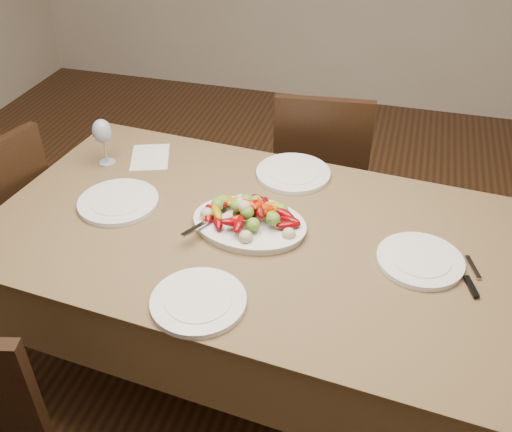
{
  "coord_description": "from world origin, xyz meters",
  "views": [
    {
      "loc": [
        0.52,
        -1.28,
        1.94
      ],
      "look_at": [
        0.11,
        0.2,
        0.82
      ],
      "focal_mm": 40.0,
      "sensor_mm": 36.0,
      "label": 1
    }
  ],
  "objects_px": {
    "dining_table": "(256,310)",
    "chair_far": "(321,173)",
    "wine_glass": "(104,141)",
    "plate_left": "(118,202)",
    "plate_right": "(420,261)",
    "plate_near": "(198,302)",
    "serving_platter": "(249,225)",
    "plate_far": "(293,173)"
  },
  "relations": [
    {
      "from": "plate_far",
      "to": "plate_near",
      "type": "bearing_deg",
      "value": -98.27
    },
    {
      "from": "serving_platter",
      "to": "dining_table",
      "type": "bearing_deg",
      "value": -17.92
    },
    {
      "from": "chair_far",
      "to": "plate_left",
      "type": "height_order",
      "value": "chair_far"
    },
    {
      "from": "plate_right",
      "to": "serving_platter",
      "type": "bearing_deg",
      "value": 177.07
    },
    {
      "from": "serving_platter",
      "to": "plate_far",
      "type": "height_order",
      "value": "serving_platter"
    },
    {
      "from": "plate_right",
      "to": "dining_table",
      "type": "bearing_deg",
      "value": 177.81
    },
    {
      "from": "chair_far",
      "to": "plate_near",
      "type": "distance_m",
      "value": 1.31
    },
    {
      "from": "plate_left",
      "to": "plate_near",
      "type": "bearing_deg",
      "value": -41.22
    },
    {
      "from": "serving_platter",
      "to": "plate_left",
      "type": "relative_size",
      "value": 1.32
    },
    {
      "from": "dining_table",
      "to": "serving_platter",
      "type": "height_order",
      "value": "serving_platter"
    },
    {
      "from": "dining_table",
      "to": "plate_right",
      "type": "relative_size",
      "value": 6.74
    },
    {
      "from": "plate_right",
      "to": "wine_glass",
      "type": "distance_m",
      "value": 1.28
    },
    {
      "from": "dining_table",
      "to": "plate_far",
      "type": "distance_m",
      "value": 0.55
    },
    {
      "from": "wine_glass",
      "to": "plate_left",
      "type": "bearing_deg",
      "value": -55.04
    },
    {
      "from": "dining_table",
      "to": "plate_left",
      "type": "distance_m",
      "value": 0.65
    },
    {
      "from": "serving_platter",
      "to": "plate_left",
      "type": "bearing_deg",
      "value": 178.9
    },
    {
      "from": "plate_far",
      "to": "plate_right",
      "type": "bearing_deg",
      "value": -38.76
    },
    {
      "from": "chair_far",
      "to": "plate_left",
      "type": "distance_m",
      "value": 1.1
    },
    {
      "from": "plate_near",
      "to": "plate_far",
      "type": "bearing_deg",
      "value": 81.73
    },
    {
      "from": "plate_left",
      "to": "plate_right",
      "type": "distance_m",
      "value": 1.07
    },
    {
      "from": "plate_far",
      "to": "plate_near",
      "type": "height_order",
      "value": "same"
    },
    {
      "from": "chair_far",
      "to": "plate_left",
      "type": "xyz_separation_m",
      "value": [
        -0.61,
        -0.87,
        0.29
      ]
    },
    {
      "from": "chair_far",
      "to": "plate_far",
      "type": "xyz_separation_m",
      "value": [
        -0.04,
        -0.51,
        0.29
      ]
    },
    {
      "from": "plate_right",
      "to": "wine_glass",
      "type": "xyz_separation_m",
      "value": [
        -1.25,
        0.29,
        0.09
      ]
    },
    {
      "from": "chair_far",
      "to": "serving_platter",
      "type": "height_order",
      "value": "chair_far"
    },
    {
      "from": "chair_far",
      "to": "plate_far",
      "type": "distance_m",
      "value": 0.58
    },
    {
      "from": "dining_table",
      "to": "serving_platter",
      "type": "distance_m",
      "value": 0.39
    },
    {
      "from": "chair_far",
      "to": "wine_glass",
      "type": "relative_size",
      "value": 4.64
    },
    {
      "from": "chair_far",
      "to": "plate_near",
      "type": "bearing_deg",
      "value": 77.08
    },
    {
      "from": "dining_table",
      "to": "chair_far",
      "type": "bearing_deg",
      "value": 84.72
    },
    {
      "from": "dining_table",
      "to": "plate_near",
      "type": "distance_m",
      "value": 0.55
    },
    {
      "from": "plate_left",
      "to": "plate_right",
      "type": "xyz_separation_m",
      "value": [
        1.07,
        -0.04,
        0.0
      ]
    },
    {
      "from": "serving_platter",
      "to": "wine_glass",
      "type": "height_order",
      "value": "wine_glass"
    },
    {
      "from": "chair_far",
      "to": "wine_glass",
      "type": "height_order",
      "value": "wine_glass"
    },
    {
      "from": "plate_left",
      "to": "wine_glass",
      "type": "height_order",
      "value": "wine_glass"
    },
    {
      "from": "serving_platter",
      "to": "chair_far",
      "type": "bearing_deg",
      "value": 82.99
    },
    {
      "from": "dining_table",
      "to": "plate_left",
      "type": "relative_size",
      "value": 6.33
    },
    {
      "from": "chair_far",
      "to": "serving_platter",
      "type": "distance_m",
      "value": 0.93
    },
    {
      "from": "plate_right",
      "to": "plate_far",
      "type": "bearing_deg",
      "value": 141.24
    },
    {
      "from": "chair_far",
      "to": "plate_right",
      "type": "xyz_separation_m",
      "value": [
        0.46,
        -0.91,
        0.29
      ]
    },
    {
      "from": "dining_table",
      "to": "serving_platter",
      "type": "relative_size",
      "value": 4.8
    },
    {
      "from": "wine_glass",
      "to": "dining_table",
      "type": "bearing_deg",
      "value": -21.14
    }
  ]
}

